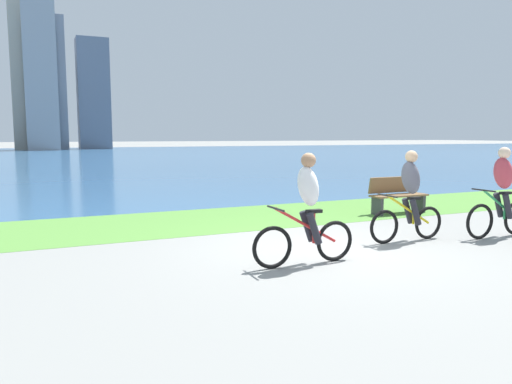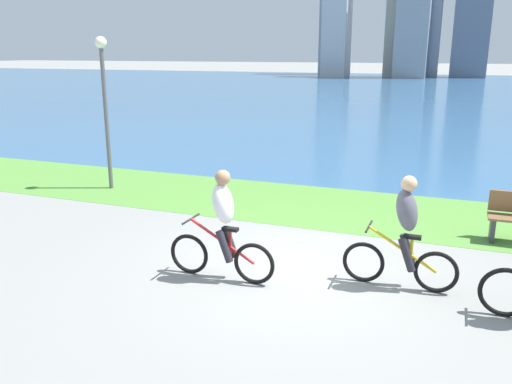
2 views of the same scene
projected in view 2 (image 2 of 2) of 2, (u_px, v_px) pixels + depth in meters
name	position (u px, v px, depth m)	size (l,w,h in m)	color
ground_plane	(288.00, 269.00, 8.18)	(300.00, 300.00, 0.00)	gray
grass_strip_bayside	(337.00, 207.00, 11.37)	(120.00, 3.21, 0.01)	#59933D
bay_water_surface	(431.00, 91.00, 44.30)	(300.00, 69.87, 0.00)	#386693
cyclist_lead	(223.00, 226.00, 7.60)	(1.69, 0.52, 1.67)	black
cyclist_trailing	(404.00, 233.00, 7.32)	(1.62, 0.52, 1.65)	black
lamppost_tall	(104.00, 90.00, 12.36)	(0.28, 0.28, 3.63)	#595960
city_skyline_far_shore	(400.00, 8.00, 67.60)	(22.33, 11.70, 23.77)	#8C939E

